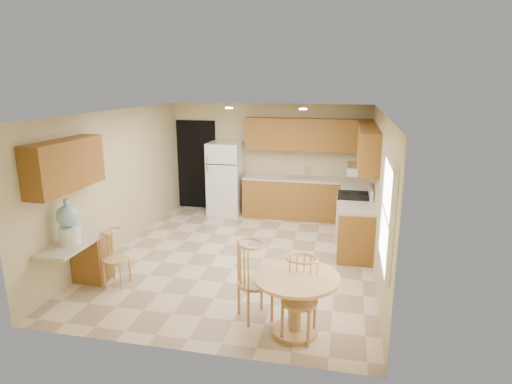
% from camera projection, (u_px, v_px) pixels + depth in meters
% --- Properties ---
extents(floor, '(5.50, 5.50, 0.00)m').
position_uv_depth(floor, '(240.00, 257.00, 7.48)').
color(floor, beige).
rests_on(floor, ground).
extents(ceiling, '(4.50, 5.50, 0.02)m').
position_uv_depth(ceiling, '(239.00, 112.00, 6.85)').
color(ceiling, white).
rests_on(ceiling, wall_back).
extents(wall_back, '(4.50, 0.02, 2.50)m').
position_uv_depth(wall_back, '(269.00, 159.00, 9.77)').
color(wall_back, '#C5B585').
rests_on(wall_back, floor).
extents(wall_front, '(4.50, 0.02, 2.50)m').
position_uv_depth(wall_front, '(176.00, 248.00, 4.56)').
color(wall_front, '#C5B585').
rests_on(wall_front, floor).
extents(wall_left, '(0.02, 5.50, 2.50)m').
position_uv_depth(wall_left, '(118.00, 181.00, 7.62)').
color(wall_left, '#C5B585').
rests_on(wall_left, floor).
extents(wall_right, '(0.02, 5.50, 2.50)m').
position_uv_depth(wall_right, '(378.00, 195.00, 6.71)').
color(wall_right, '#C5B585').
rests_on(wall_right, floor).
extents(doorway, '(0.90, 0.02, 2.10)m').
position_uv_depth(doorway, '(197.00, 165.00, 10.16)').
color(doorway, black).
rests_on(doorway, floor).
extents(base_cab_back, '(2.75, 0.60, 0.87)m').
position_uv_depth(base_cab_back, '(305.00, 199.00, 9.51)').
color(base_cab_back, '#986426').
rests_on(base_cab_back, floor).
extents(counter_back, '(2.75, 0.63, 0.04)m').
position_uv_depth(counter_back, '(306.00, 179.00, 9.40)').
color(counter_back, beige).
rests_on(counter_back, base_cab_back).
extents(base_cab_right_a, '(0.60, 0.59, 0.87)m').
position_uv_depth(base_cab_right_a, '(355.00, 210.00, 8.73)').
color(base_cab_right_a, '#986426').
rests_on(base_cab_right_a, floor).
extents(counter_right_a, '(0.63, 0.59, 0.04)m').
position_uv_depth(counter_right_a, '(356.00, 188.00, 8.62)').
color(counter_right_a, beige).
rests_on(counter_right_a, base_cab_right_a).
extents(base_cab_right_b, '(0.60, 0.80, 0.87)m').
position_uv_depth(base_cab_right_b, '(356.00, 234.00, 7.35)').
color(base_cab_right_b, '#986426').
rests_on(base_cab_right_b, floor).
extents(counter_right_b, '(0.63, 0.80, 0.04)m').
position_uv_depth(counter_right_b, '(357.00, 208.00, 7.24)').
color(counter_right_b, beige).
rests_on(counter_right_b, base_cab_right_b).
extents(upper_cab_back, '(2.75, 0.33, 0.70)m').
position_uv_depth(upper_cab_back, '(308.00, 135.00, 9.28)').
color(upper_cab_back, '#986426').
rests_on(upper_cab_back, wall_back).
extents(upper_cab_right, '(0.33, 2.42, 0.70)m').
position_uv_depth(upper_cab_right, '(367.00, 145.00, 7.74)').
color(upper_cab_right, '#986426').
rests_on(upper_cab_right, wall_right).
extents(upper_cab_left, '(0.33, 1.40, 0.70)m').
position_uv_depth(upper_cab_left, '(65.00, 165.00, 5.93)').
color(upper_cab_left, '#986426').
rests_on(upper_cab_left, wall_left).
extents(sink, '(0.78, 0.44, 0.01)m').
position_uv_depth(sink, '(305.00, 178.00, 9.40)').
color(sink, silver).
rests_on(sink, counter_back).
extents(range_hood, '(0.50, 0.76, 0.14)m').
position_uv_depth(range_hood, '(361.00, 169.00, 7.83)').
color(range_hood, silver).
rests_on(range_hood, upper_cab_right).
extents(desk_pedestal, '(0.48, 0.42, 0.72)m').
position_uv_depth(desk_pedestal, '(93.00, 257.00, 6.55)').
color(desk_pedestal, '#986426').
rests_on(desk_pedestal, floor).
extents(desk_top, '(0.50, 1.20, 0.04)m').
position_uv_depth(desk_top, '(75.00, 242.00, 6.09)').
color(desk_top, beige).
rests_on(desk_top, desk_pedestal).
extents(window, '(0.06, 1.12, 1.30)m').
position_uv_depth(window, '(388.00, 214.00, 4.90)').
color(window, white).
rests_on(window, wall_right).
extents(can_light_a, '(0.14, 0.14, 0.02)m').
position_uv_depth(can_light_a, '(229.00, 108.00, 8.09)').
color(can_light_a, white).
rests_on(can_light_a, ceiling).
extents(can_light_b, '(0.14, 0.14, 0.02)m').
position_uv_depth(can_light_b, '(303.00, 109.00, 7.81)').
color(can_light_b, white).
rests_on(can_light_b, ceiling).
extents(refrigerator, '(0.73, 0.71, 1.65)m').
position_uv_depth(refrigerator, '(225.00, 179.00, 9.74)').
color(refrigerator, white).
rests_on(refrigerator, floor).
extents(stove, '(0.65, 0.76, 1.09)m').
position_uv_depth(stove, '(354.00, 218.00, 8.09)').
color(stove, white).
rests_on(stove, floor).
extents(dining_table, '(1.03, 1.03, 0.76)m').
position_uv_depth(dining_table, '(296.00, 296.00, 5.09)').
color(dining_table, tan).
rests_on(dining_table, floor).
extents(chair_table_a, '(0.46, 0.57, 1.03)m').
position_uv_depth(chair_table_a, '(253.00, 276.00, 5.31)').
color(chair_table_a, tan).
rests_on(chair_table_a, floor).
extents(chair_table_b, '(0.44, 0.45, 0.99)m').
position_uv_depth(chair_table_b, '(299.00, 295.00, 4.90)').
color(chair_table_b, tan).
rests_on(chair_table_b, floor).
extents(chair_desk, '(0.38, 0.48, 0.85)m').
position_uv_depth(chair_desk, '(113.00, 255.00, 6.25)').
color(chair_desk, tan).
rests_on(chair_desk, floor).
extents(water_crock, '(0.31, 0.31, 0.65)m').
position_uv_depth(water_crock, '(69.00, 224.00, 5.93)').
color(water_crock, white).
rests_on(water_crock, desk_top).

